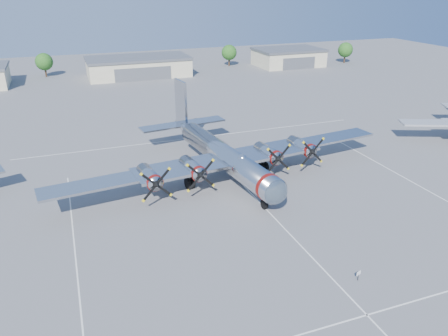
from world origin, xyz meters
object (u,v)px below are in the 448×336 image
object	(u,v)px
tree_east	(229,53)
info_placard	(359,274)
hangar_east	(288,57)
hangar_center	(138,66)
tree_far_east	(345,50)
tree_west	(44,62)
main_bomber_b29	(221,174)

from	to	relation	value
tree_east	info_placard	bearing A→B (deg)	-104.78
hangar_east	hangar_center	bearing A→B (deg)	-180.00
hangar_east	tree_far_east	distance (m)	20.15
tree_east	info_placard	distance (m)	109.64
tree_east	info_placard	xyz separation A→B (m)	(-27.96, -105.96, -3.52)
hangar_east	info_placard	size ratio (longest dim) A/B	20.76
hangar_center	info_placard	bearing A→B (deg)	-88.83
tree_west	tree_east	xyz separation A→B (m)	(55.00, -2.00, 0.00)
tree_far_east	main_bomber_b29	bearing A→B (deg)	-134.30
hangar_east	main_bomber_b29	distance (m)	88.51
hangar_east	tree_east	distance (m)	19.04
hangar_center	hangar_east	distance (m)	48.00
tree_east	info_placard	size ratio (longest dim) A/B	6.69
hangar_center	main_bomber_b29	size ratio (longest dim) A/B	0.59
hangar_east	info_placard	world-z (taller)	hangar_east
tree_far_east	hangar_east	bearing A→B (deg)	174.39
main_bomber_b29	info_placard	size ratio (longest dim) A/B	48.85
hangar_east	tree_west	size ratio (longest dim) A/B	3.10
hangar_center	main_bomber_b29	xyz separation A→B (m)	(-1.59, -73.26, -2.71)
hangar_east	main_bomber_b29	xyz separation A→B (m)	(-49.59, -73.26, -2.71)
hangar_center	main_bomber_b29	world-z (taller)	hangar_center
hangar_center	info_placard	distance (m)	99.96
tree_far_east	tree_east	bearing A→B (deg)	168.11
hangar_center	tree_east	xyz separation A→B (m)	(30.00, 6.04, 1.51)
hangar_center	tree_west	world-z (taller)	tree_west
hangar_east	tree_far_east	bearing A→B (deg)	-5.61
tree_west	tree_far_east	xyz separation A→B (m)	(93.00, -10.00, 0.00)
tree_west	tree_east	size ratio (longest dim) A/B	1.00
hangar_center	tree_east	world-z (taller)	tree_east
hangar_center	hangar_east	size ratio (longest dim) A/B	1.39
hangar_center	tree_east	distance (m)	30.64
tree_west	info_placard	size ratio (longest dim) A/B	6.69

